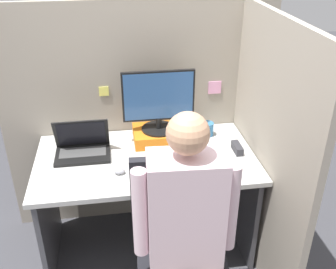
# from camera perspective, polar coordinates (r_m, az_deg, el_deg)

# --- Properties ---
(cubicle_panel_back) EXTENTS (1.85, 0.05, 1.61)m
(cubicle_panel_back) POSITION_cam_1_polar(r_m,az_deg,el_deg) (2.76, -4.12, 2.32)
(cubicle_panel_back) COLOR gray
(cubicle_panel_back) RESTS_ON ground
(cubicle_panel_right) EXTENTS (0.04, 1.40, 1.61)m
(cubicle_panel_right) POSITION_cam_1_polar(r_m,az_deg,el_deg) (2.49, 13.16, -1.43)
(cubicle_panel_right) COLOR gray
(cubicle_panel_right) RESTS_ON ground
(desk) EXTENTS (1.35, 0.75, 0.74)m
(desk) POSITION_cam_1_polar(r_m,az_deg,el_deg) (2.54, -3.12, -6.89)
(desk) COLOR #B7B7B2
(desk) RESTS_ON ground
(paper_box) EXTENTS (0.33, 0.26, 0.08)m
(paper_box) POSITION_cam_1_polar(r_m,az_deg,el_deg) (2.60, -1.32, -0.05)
(paper_box) COLOR orange
(paper_box) RESTS_ON desk
(monitor) EXTENTS (0.46, 0.23, 0.40)m
(monitor) POSITION_cam_1_polar(r_m,az_deg,el_deg) (2.49, -1.38, 4.93)
(monitor) COLOR black
(monitor) RESTS_ON paper_box
(laptop) EXTENTS (0.34, 0.23, 0.23)m
(laptop) POSITION_cam_1_polar(r_m,az_deg,el_deg) (2.49, -12.30, -1.93)
(laptop) COLOR black
(laptop) RESTS_ON desk
(mouse) EXTENTS (0.06, 0.05, 0.03)m
(mouse) POSITION_cam_1_polar(r_m,az_deg,el_deg) (2.29, -7.03, -5.34)
(mouse) COLOR gray
(mouse) RESTS_ON desk
(stapler) EXTENTS (0.04, 0.13, 0.05)m
(stapler) POSITION_cam_1_polar(r_m,az_deg,el_deg) (2.52, 10.01, -1.95)
(stapler) COLOR #2D2D33
(stapler) RESTS_ON desk
(carrot_toy) EXTENTS (0.05, 0.13, 0.05)m
(carrot_toy) POSITION_cam_1_polar(r_m,az_deg,el_deg) (2.22, 3.32, -5.96)
(carrot_toy) COLOR orange
(carrot_toy) RESTS_ON desk
(office_chair) EXTENTS (0.53, 0.57, 1.00)m
(office_chair) POSITION_cam_1_polar(r_m,az_deg,el_deg) (2.11, 1.67, -16.77)
(office_chair) COLOR black
(office_chair) RESTS_ON ground
(person) EXTENTS (0.48, 0.47, 1.36)m
(person) POSITION_cam_1_polar(r_m,az_deg,el_deg) (1.81, 3.02, -14.44)
(person) COLOR brown
(person) RESTS_ON ground
(coffee_mug) EXTENTS (0.08, 0.08, 0.09)m
(coffee_mug) POSITION_cam_1_polar(r_m,az_deg,el_deg) (2.68, 5.71, 0.80)
(coffee_mug) COLOR teal
(coffee_mug) RESTS_ON desk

